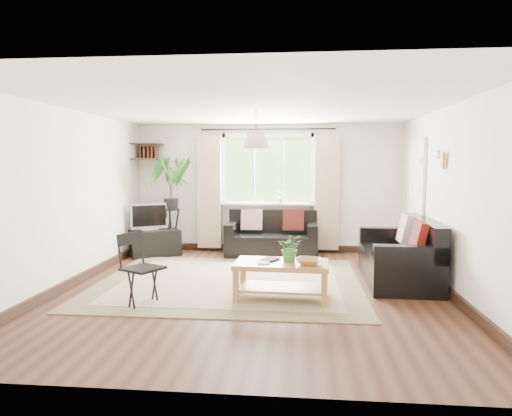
# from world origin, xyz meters

# --- Properties ---
(floor) EXTENTS (5.50, 5.50, 0.00)m
(floor) POSITION_xyz_m (0.00, 0.00, 0.00)
(floor) COLOR black
(floor) RESTS_ON ground
(ceiling) EXTENTS (5.50, 5.50, 0.00)m
(ceiling) POSITION_xyz_m (0.00, 0.00, 2.40)
(ceiling) COLOR white
(ceiling) RESTS_ON floor
(wall_back) EXTENTS (5.00, 0.02, 2.40)m
(wall_back) POSITION_xyz_m (0.00, 2.75, 1.20)
(wall_back) COLOR silver
(wall_back) RESTS_ON floor
(wall_front) EXTENTS (5.00, 0.02, 2.40)m
(wall_front) POSITION_xyz_m (0.00, -2.75, 1.20)
(wall_front) COLOR silver
(wall_front) RESTS_ON floor
(wall_left) EXTENTS (0.02, 5.50, 2.40)m
(wall_left) POSITION_xyz_m (-2.50, 0.00, 1.20)
(wall_left) COLOR silver
(wall_left) RESTS_ON floor
(wall_right) EXTENTS (0.02, 5.50, 2.40)m
(wall_right) POSITION_xyz_m (2.50, 0.00, 1.20)
(wall_right) COLOR silver
(wall_right) RESTS_ON floor
(rug) EXTENTS (3.64, 3.13, 0.02)m
(rug) POSITION_xyz_m (-0.37, 0.35, 0.01)
(rug) COLOR beige
(rug) RESTS_ON floor
(window) EXTENTS (2.50, 0.16, 2.16)m
(window) POSITION_xyz_m (0.00, 2.71, 1.55)
(window) COLOR white
(window) RESTS_ON wall_back
(door) EXTENTS (0.06, 0.96, 2.06)m
(door) POSITION_xyz_m (2.47, 1.70, 1.00)
(door) COLOR silver
(door) RESTS_ON wall_right
(corner_shelf) EXTENTS (0.50, 0.50, 0.34)m
(corner_shelf) POSITION_xyz_m (-2.25, 2.50, 1.89)
(corner_shelf) COLOR black
(corner_shelf) RESTS_ON wall_back
(pendant_lamp) EXTENTS (0.36, 0.36, 0.54)m
(pendant_lamp) POSITION_xyz_m (0.00, 0.40, 2.05)
(pendant_lamp) COLOR beige
(pendant_lamp) RESTS_ON ceiling
(wall_sconce) EXTENTS (0.12, 0.12, 0.28)m
(wall_sconce) POSITION_xyz_m (2.43, 0.30, 1.74)
(wall_sconce) COLOR beige
(wall_sconce) RESTS_ON wall_right
(sofa_back) EXTENTS (1.64, 0.83, 0.77)m
(sofa_back) POSITION_xyz_m (0.11, 2.28, 0.38)
(sofa_back) COLOR black
(sofa_back) RESTS_ON floor
(sofa_right) EXTENTS (1.82, 0.94, 0.84)m
(sofa_right) POSITION_xyz_m (1.99, 0.64, 0.42)
(sofa_right) COLOR black
(sofa_right) RESTS_ON floor
(coffee_table) EXTENTS (1.17, 0.67, 0.47)m
(coffee_table) POSITION_xyz_m (0.39, -0.38, 0.23)
(coffee_table) COLOR brown
(coffee_table) RESTS_ON floor
(table_plant) EXTENTS (0.31, 0.27, 0.34)m
(table_plant) POSITION_xyz_m (0.50, -0.33, 0.64)
(table_plant) COLOR #36712D
(table_plant) RESTS_ON coffee_table
(bowl) EXTENTS (0.35, 0.35, 0.07)m
(bowl) POSITION_xyz_m (0.72, -0.50, 0.50)
(bowl) COLOR #A57138
(bowl) RESTS_ON coffee_table
(book_a) EXTENTS (0.18, 0.23, 0.02)m
(book_a) POSITION_xyz_m (0.09, -0.47, 0.47)
(book_a) COLOR silver
(book_a) RESTS_ON coffee_table
(book_b) EXTENTS (0.27, 0.29, 0.02)m
(book_b) POSITION_xyz_m (0.17, -0.25, 0.48)
(book_b) COLOR #582A23
(book_b) RESTS_ON coffee_table
(tv_stand) EXTENTS (0.99, 0.85, 0.47)m
(tv_stand) POSITION_xyz_m (-2.01, 2.09, 0.23)
(tv_stand) COLOR black
(tv_stand) RESTS_ON floor
(tv) EXTENTS (0.69, 0.52, 0.51)m
(tv) POSITION_xyz_m (-2.11, 2.09, 0.72)
(tv) COLOR #A5A5AA
(tv) RESTS_ON tv_stand
(palm_stand) EXTENTS (0.86, 0.86, 1.80)m
(palm_stand) POSITION_xyz_m (-1.76, 2.34, 0.90)
(palm_stand) COLOR black
(palm_stand) RESTS_ON floor
(folding_chair) EXTENTS (0.59, 0.59, 0.85)m
(folding_chair) POSITION_xyz_m (-1.22, -0.77, 0.42)
(folding_chair) COLOR black
(folding_chair) RESTS_ON floor
(sill_plant) EXTENTS (0.14, 0.10, 0.27)m
(sill_plant) POSITION_xyz_m (0.25, 2.63, 1.06)
(sill_plant) COLOR #2D6023
(sill_plant) RESTS_ON window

